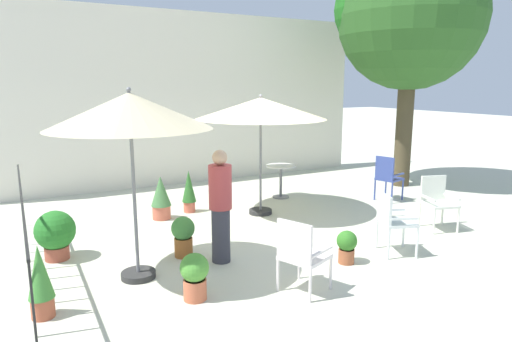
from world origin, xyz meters
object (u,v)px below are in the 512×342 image
(patio_umbrella_0, at_px, (261,109))
(standing_person, at_px, (220,205))
(potted_plant_2, at_px, (189,190))
(potted_plant_5, at_px, (347,245))
(cafe_table_0, at_px, (281,175))
(patio_chair_1, at_px, (437,199))
(potted_plant_3, at_px, (40,280))
(potted_plant_0, at_px, (183,235))
(patio_chair_2, at_px, (387,176))
(shade_tree, at_px, (412,17))
(patio_chair_3, at_px, (392,218))
(potted_plant_1, at_px, (161,197))
(potted_plant_4, at_px, (55,233))
(patio_chair_0, at_px, (301,252))
(potted_plant_6, at_px, (195,275))
(patio_umbrella_1, at_px, (130,113))

(patio_umbrella_0, xyz_separation_m, standing_person, (-1.63, -1.81, -1.19))
(patio_umbrella_0, relative_size, potted_plant_2, 2.97)
(patio_umbrella_0, distance_m, potted_plant_5, 3.22)
(cafe_table_0, distance_m, patio_chair_1, 3.33)
(potted_plant_3, bearing_deg, potted_plant_0, 26.16)
(patio_chair_2, height_order, standing_person, standing_person)
(shade_tree, relative_size, patio_chair_1, 6.29)
(patio_chair_1, distance_m, patio_chair_3, 1.64)
(patio_umbrella_0, bearing_deg, potted_plant_1, 162.09)
(cafe_table_0, relative_size, potted_plant_2, 0.87)
(potted_plant_2, bearing_deg, potted_plant_5, -73.18)
(potted_plant_3, xyz_separation_m, potted_plant_4, (0.28, 1.69, -0.03))
(patio_chair_0, relative_size, potted_plant_5, 1.96)
(patio_chair_2, distance_m, potted_plant_0, 4.98)
(potted_plant_1, xyz_separation_m, potted_plant_4, (-1.89, -1.20, -0.03))
(potted_plant_3, bearing_deg, patio_umbrella_0, 30.40)
(patio_chair_1, xyz_separation_m, potted_plant_6, (-4.62, -0.50, -0.21))
(patio_chair_0, bearing_deg, patio_chair_1, 15.22)
(patio_umbrella_0, distance_m, cafe_table_0, 2.01)
(potted_plant_0, relative_size, potted_plant_4, 0.84)
(patio_chair_3, distance_m, potted_plant_4, 4.84)
(patio_chair_0, relative_size, patio_chair_1, 1.02)
(patio_chair_1, distance_m, potted_plant_5, 2.43)
(potted_plant_5, bearing_deg, patio_chair_2, 37.45)
(potted_plant_1, distance_m, potted_plant_6, 3.34)
(patio_umbrella_0, distance_m, potted_plant_4, 4.05)
(potted_plant_1, distance_m, standing_person, 2.42)
(patio_umbrella_1, distance_m, potted_plant_2, 3.48)
(patio_umbrella_0, distance_m, potted_plant_0, 2.98)
(shade_tree, xyz_separation_m, potted_plant_5, (-4.42, -3.25, -3.73))
(standing_person, bearing_deg, shade_tree, 21.73)
(potted_plant_2, bearing_deg, patio_umbrella_0, -33.07)
(shade_tree, xyz_separation_m, standing_person, (-5.94, -2.37, -3.17))
(patio_chair_1, xyz_separation_m, potted_plant_5, (-2.37, -0.49, -0.26))
(potted_plant_1, relative_size, potted_plant_4, 1.14)
(potted_plant_0, relative_size, potted_plant_2, 0.72)
(potted_plant_2, relative_size, potted_plant_5, 1.76)
(shade_tree, relative_size, potted_plant_4, 7.97)
(shade_tree, relative_size, patio_umbrella_0, 2.31)
(patio_chair_2, height_order, potted_plant_0, patio_chair_2)
(standing_person, bearing_deg, patio_chair_0, -71.94)
(patio_umbrella_0, bearing_deg, cafe_table_0, 41.49)
(potted_plant_4, xyz_separation_m, potted_plant_6, (1.30, -2.08, -0.09))
(potted_plant_4, bearing_deg, potted_plant_3, -99.53)
(shade_tree, height_order, standing_person, shade_tree)
(patio_umbrella_0, bearing_deg, patio_chair_2, -8.58)
(patio_chair_0, bearing_deg, patio_umbrella_0, 69.13)
(patio_chair_2, relative_size, potted_plant_1, 1.20)
(patio_umbrella_0, height_order, patio_chair_0, patio_umbrella_0)
(potted_plant_0, height_order, potted_plant_6, potted_plant_0)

